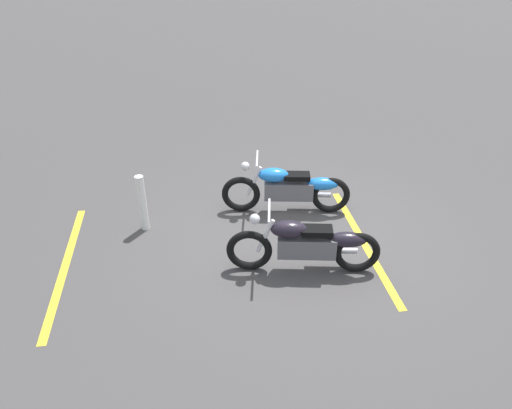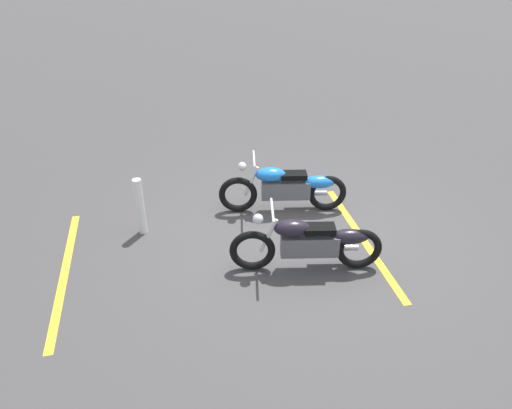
{
  "view_description": "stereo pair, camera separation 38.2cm",
  "coord_description": "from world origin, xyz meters",
  "views": [
    {
      "loc": [
        1.15,
        6.59,
        4.59
      ],
      "look_at": [
        0.84,
        0.0,
        0.65
      ],
      "focal_mm": 34.68,
      "sensor_mm": 36.0,
      "label": 1
    },
    {
      "loc": [
        1.53,
        6.56,
        4.59
      ],
      "look_at": [
        0.84,
        0.0,
        0.65
      ],
      "focal_mm": 34.68,
      "sensor_mm": 36.0,
      "label": 2
    }
  ],
  "objects": [
    {
      "name": "motorcycle_dark_foreground",
      "position": [
        0.14,
        0.84,
        0.46
      ],
      "size": [
        2.23,
        0.62,
        1.04
      ],
      "rotation": [
        0.0,
        0.0,
        -0.08
      ],
      "color": "black",
      "rests_on": "ground"
    },
    {
      "name": "bollard_post",
      "position": [
        2.68,
        -0.4,
        0.49
      ],
      "size": [
        0.14,
        0.14,
        0.98
      ],
      "primitive_type": "cylinder",
      "color": "white",
      "rests_on": "ground"
    },
    {
      "name": "parking_stripe_near",
      "position": [
        -0.88,
        0.19,
        0.0
      ],
      "size": [
        0.43,
        3.2,
        0.01
      ],
      "primitive_type": "cube",
      "rotation": [
        0.0,
        0.0,
        1.67
      ],
      "color": "yellow",
      "rests_on": "ground"
    },
    {
      "name": "motorcycle_bright_foreground",
      "position": [
        0.23,
        -0.83,
        0.46
      ],
      "size": [
        2.23,
        0.62,
        1.04
      ],
      "rotation": [
        0.0,
        0.0,
        -0.07
      ],
      "color": "black",
      "rests_on": "ground"
    },
    {
      "name": "parking_stripe_mid",
      "position": [
        3.74,
        0.58,
        0.0
      ],
      "size": [
        0.43,
        3.2,
        0.01
      ],
      "primitive_type": "cube",
      "rotation": [
        0.0,
        0.0,
        1.67
      ],
      "color": "yellow",
      "rests_on": "ground"
    },
    {
      "name": "ground_plane",
      "position": [
        0.0,
        0.0,
        0.0
      ],
      "size": [
        60.0,
        60.0,
        0.0
      ],
      "primitive_type": "plane",
      "color": "#474444"
    }
  ]
}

